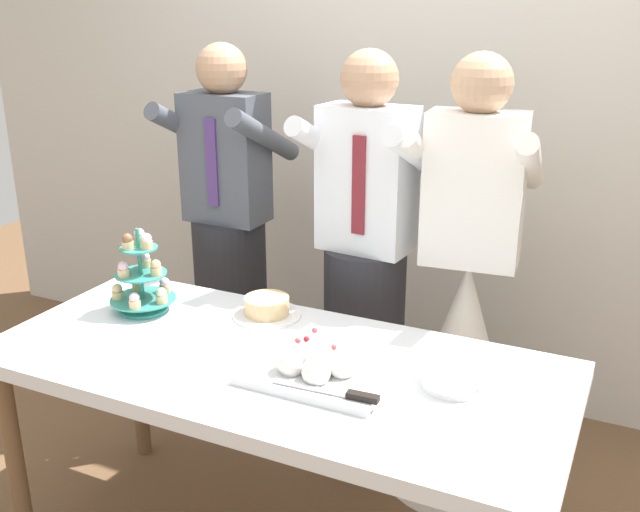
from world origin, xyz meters
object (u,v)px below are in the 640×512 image
Objects in this scene: plate_stack at (453,379)px; person_groom at (365,290)px; dessert_table at (273,380)px; cupcake_stand at (142,281)px; round_cake at (267,308)px; person_guest at (230,257)px; main_cake_tray at (319,365)px; person_bride at (463,346)px.

person_groom is at bearing 129.95° from plate_stack.
cupcake_stand reaches higher than dessert_table.
plate_stack is 0.75m from round_cake.
person_guest reaches higher than cupcake_stand.
plate_stack is (1.14, -0.05, -0.09)m from cupcake_stand.
round_cake is (0.42, 0.15, -0.08)m from cupcake_stand.
main_cake_tray is 0.39m from plate_stack.
main_cake_tray is 0.47m from round_cake.
person_guest is (-1.21, 0.73, -0.05)m from plate_stack.
plate_stack is (0.55, 0.07, 0.10)m from dessert_table.
person_bride is (0.42, 0.72, -0.12)m from dessert_table.
plate_stack is at bearing 18.19° from main_cake_tray.
person_guest is (-0.84, 0.85, -0.07)m from main_cake_tray.
person_bride is (0.59, 0.45, -0.22)m from round_cake.
main_cake_tray is at bearing -12.54° from cupcake_stand.
main_cake_tray is 0.77m from person_groom.
dessert_table is at bearing -172.31° from plate_stack.
person_guest is (-0.07, 0.68, -0.14)m from cupcake_stand.
round_cake reaches higher than plate_stack.
person_bride reaches higher than plate_stack.
cupcake_stand reaches higher than round_cake.
dessert_table is 0.34m from round_cake.
cupcake_stand is 1.61× the size of plate_stack.
plate_stack is at bearing -50.05° from person_groom.
cupcake_stand is at bearing -83.95° from person_guest.
cupcake_stand is 1.21m from person_bride.
person_guest is at bearing 175.55° from person_bride.
dessert_table is 0.84m from person_bride.
person_guest reaches higher than main_cake_tray.
plate_stack is 1.41m from person_guest.
plate_stack is 0.69m from person_bride.
person_guest is at bearing 132.50° from round_cake.
person_guest is (-0.68, 0.10, 0.00)m from person_groom.
person_groom is (0.61, 0.58, -0.14)m from cupcake_stand.
main_cake_tray reaches higher than plate_stack.
main_cake_tray is at bearing -42.01° from round_cake.
cupcake_stand is 1.14m from plate_stack.
dessert_table is at bearing -11.89° from cupcake_stand.
person_groom reaches higher than main_cake_tray.
dessert_table is 7.50× the size of round_cake.
person_bride is 1.00× the size of person_guest.
person_guest reaches higher than round_cake.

